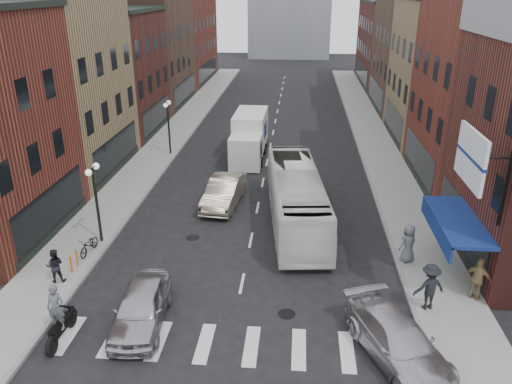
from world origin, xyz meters
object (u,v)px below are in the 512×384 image
(ped_right_b, at_px, (478,279))
(transit_bus, at_px, (296,198))
(ped_right_a, at_px, (429,287))
(bike_rack, at_px, (74,261))
(curb_car, at_px, (398,341))
(sedan_left_far, at_px, (224,192))
(parked_bicycle, at_px, (89,245))
(box_truck, at_px, (249,137))
(ped_left_solo, at_px, (55,266))
(billboard_sign, at_px, (473,159))
(ped_right_c, at_px, (408,243))
(motorcycle_rider, at_px, (58,316))
(sedan_left_near, at_px, (141,307))
(streetlamp_far, at_px, (168,118))
(streetlamp_near, at_px, (95,190))

(ped_right_b, bearing_deg, transit_bus, -9.78)
(ped_right_a, bearing_deg, bike_rack, -22.33)
(transit_bus, height_order, curb_car, transit_bus)
(bike_rack, xyz_separation_m, sedan_left_far, (5.61, 7.95, 0.26))
(parked_bicycle, relative_size, ped_right_b, 0.87)
(curb_car, relative_size, ped_right_a, 2.58)
(box_truck, distance_m, ped_left_solo, 19.02)
(billboard_sign, distance_m, ped_left_solo, 17.33)
(billboard_sign, height_order, ped_right_c, billboard_sign)
(motorcycle_rider, distance_m, parked_bicycle, 6.25)
(ped_right_b, relative_size, ped_right_c, 1.01)
(billboard_sign, bearing_deg, box_truck, 119.57)
(bike_rack, relative_size, ped_right_c, 0.44)
(motorcycle_rider, xyz_separation_m, parked_bicycle, (-1.41, 6.07, -0.53))
(billboard_sign, height_order, sedan_left_near, billboard_sign)
(sedan_left_far, height_order, ped_right_b, ped_right_b)
(sedan_left_far, relative_size, curb_car, 0.98)
(streetlamp_far, bearing_deg, transit_bus, -48.38)
(box_truck, distance_m, sedan_left_far, 8.90)
(curb_car, relative_size, parked_bicycle, 3.10)
(billboard_sign, bearing_deg, sedan_left_near, -167.91)
(sedan_left_far, xyz_separation_m, ped_right_b, (11.59, -8.74, 0.27))
(bike_rack, distance_m, ped_right_c, 15.15)
(streetlamp_near, xyz_separation_m, ped_right_a, (14.91, -4.29, -1.79))
(motorcycle_rider, distance_m, sedan_left_near, 2.92)
(curb_car, distance_m, parked_bicycle, 14.63)
(box_truck, bearing_deg, transit_bus, -70.52)
(motorcycle_rider, bearing_deg, billboard_sign, 17.56)
(sedan_left_far, distance_m, ped_right_b, 14.52)
(motorcycle_rider, xyz_separation_m, ped_right_a, (13.61, 3.01, 0.02))
(streetlamp_far, xyz_separation_m, ped_left_solo, (-0.54, -17.74, -1.99))
(box_truck, height_order, curb_car, box_truck)
(ped_left_solo, bearing_deg, transit_bus, -162.37)
(motorcycle_rider, relative_size, parked_bicycle, 1.46)
(streetlamp_near, height_order, sedan_left_near, streetlamp_near)
(bike_rack, distance_m, parked_bicycle, 1.48)
(motorcycle_rider, distance_m, transit_bus, 13.38)
(streetlamp_far, height_order, ped_right_c, streetlamp_far)
(streetlamp_far, relative_size, curb_car, 0.82)
(streetlamp_near, bearing_deg, curb_car, -28.41)
(ped_right_a, bearing_deg, sedan_left_near, -7.05)
(sedan_left_near, xyz_separation_m, curb_car, (9.33, -1.10, -0.04))
(sedan_left_near, bearing_deg, ped_left_solo, 147.81)
(bike_rack, distance_m, ped_left_solo, 1.16)
(motorcycle_rider, xyz_separation_m, ped_right_c, (13.49, 6.66, -0.04))
(ped_right_a, bearing_deg, curb_car, 43.99)
(streetlamp_far, bearing_deg, billboard_sign, -47.59)
(streetlamp_near, relative_size, transit_bus, 0.38)
(billboard_sign, height_order, bike_rack, billboard_sign)
(streetlamp_far, bearing_deg, curb_car, -57.93)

